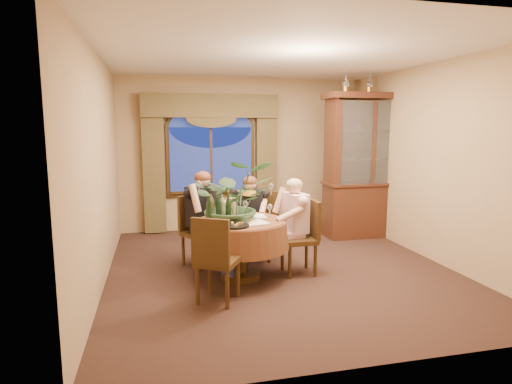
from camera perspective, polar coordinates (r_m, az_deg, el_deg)
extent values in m
plane|color=black|center=(5.93, 3.11, -10.08)|extent=(5.00, 5.00, 0.00)
plane|color=#977B52|center=(8.06, -1.82, 5.07)|extent=(4.50, 0.00, 4.50)
plane|color=#977B52|center=(6.63, 22.26, 3.66)|extent=(0.00, 5.00, 5.00)
plane|color=white|center=(5.69, 3.35, 17.72)|extent=(5.00, 5.00, 0.00)
cube|color=#463D21|center=(7.80, -13.47, 3.10)|extent=(0.38, 0.14, 2.32)
cube|color=#463D21|center=(8.06, 1.36, 3.50)|extent=(0.38, 0.14, 2.32)
cylinder|color=maroon|center=(5.45, -2.07, -7.63)|extent=(1.25, 1.25, 0.75)
cube|color=#341910|center=(7.66, 14.49, 3.37)|extent=(1.52, 0.60, 2.47)
cube|color=black|center=(5.61, 5.72, -6.08)|extent=(0.42, 0.42, 0.96)
cube|color=black|center=(6.22, 0.70, -4.56)|extent=(0.58, 0.58, 0.96)
cube|color=black|center=(5.95, -7.43, -5.25)|extent=(0.59, 0.59, 0.96)
cube|color=black|center=(4.74, -5.11, -8.86)|extent=(0.57, 0.57, 0.96)
imported|color=#315332|center=(5.36, -3.07, 3.09)|extent=(1.00, 1.11, 0.87)
imported|color=#4E532A|center=(5.29, -1.30, -3.65)|extent=(0.16, 0.16, 0.05)
cylinder|color=black|center=(5.02, -2.83, -4.50)|extent=(0.34, 0.34, 0.02)
cylinder|color=black|center=(5.24, -3.70, -2.22)|extent=(0.07, 0.07, 0.33)
cylinder|color=tan|center=(5.32, -5.96, -2.09)|extent=(0.07, 0.07, 0.33)
cylinder|color=black|center=(5.28, -5.03, -2.16)|extent=(0.07, 0.07, 0.33)
cylinder|color=tan|center=(5.32, -4.55, -2.07)|extent=(0.07, 0.07, 0.33)
cylinder|color=black|center=(5.20, -6.31, -2.35)|extent=(0.07, 0.07, 0.33)
cylinder|color=black|center=(5.41, -4.69, -1.89)|extent=(0.07, 0.07, 0.33)
cube|color=white|center=(5.24, 0.16, -4.02)|extent=(0.28, 0.35, 0.00)
cube|color=white|center=(5.58, 0.15, -3.22)|extent=(0.21, 0.30, 0.00)
cube|color=white|center=(5.13, -2.13, -4.29)|extent=(0.31, 0.36, 0.00)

